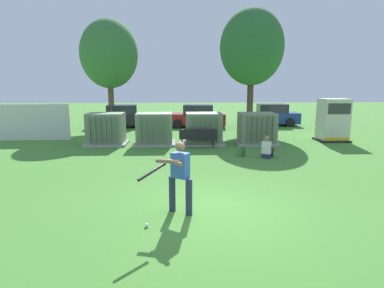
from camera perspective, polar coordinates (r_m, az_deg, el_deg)
ground_plane at (r=8.16m, az=3.44°, el=-11.42°), size 96.00×96.00×0.00m
fence_panel at (r=19.95m, az=-27.47°, el=3.42°), size 4.80×0.12×2.00m
transformer_west at (r=17.05m, az=-14.97°, el=2.52°), size 2.10×1.70×1.62m
transformer_mid_west at (r=16.61m, az=-6.66°, el=2.61°), size 2.10×1.70×1.62m
transformer_mid_east at (r=16.62m, az=2.08°, el=2.68°), size 2.10×1.70×1.62m
transformer_east at (r=16.96m, az=11.40°, el=2.63°), size 2.10×1.70×1.62m
generator_enclosure at (r=19.13m, az=23.70°, el=3.88°), size 1.60×1.40×2.30m
park_bench at (r=15.68m, az=1.00°, el=1.28°), size 1.81×0.45×0.92m
batter at (r=7.56m, az=-2.33°, el=-5.38°), size 1.15×1.45×1.74m
sports_ball at (r=7.24m, az=-8.05°, el=-14.06°), size 0.09×0.09×0.09m
seated_spectator at (r=13.88m, az=13.17°, el=-0.87°), size 0.68×0.78×0.96m
backpack at (r=14.01m, az=8.74°, el=-1.29°), size 0.38×0.38×0.44m
tree_left at (r=23.26m, az=-14.48°, el=15.14°), size 3.86×3.86×7.39m
tree_center_left at (r=22.18m, az=10.54°, el=16.47°), size 4.14×4.14×7.91m
parked_car_leftmost at (r=23.83m, az=-12.54°, el=4.71°), size 4.37×2.29×1.62m
parked_car_left_of_center at (r=23.44m, az=0.84°, el=4.87°), size 4.34×2.22×1.62m
parked_car_right_of_center at (r=25.09m, az=13.72°, el=4.94°), size 4.30×2.11×1.62m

